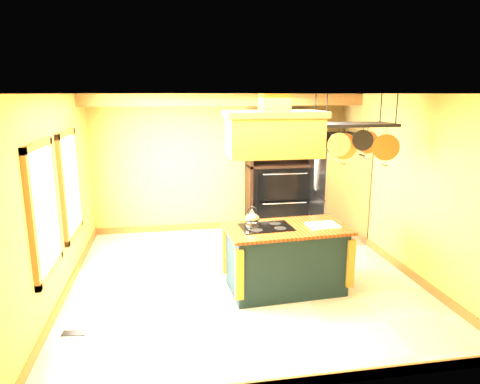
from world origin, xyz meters
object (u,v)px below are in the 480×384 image
object	(u,v)px
kitchen_island	(285,258)
range_hood	(274,131)
pot_rack	(355,134)
hutch	(280,185)
refrigerator	(337,190)

from	to	relation	value
kitchen_island	range_hood	size ratio (longest dim) A/B	1.36
range_hood	pot_rack	world-z (taller)	same
range_hood	hutch	bearing A→B (deg)	73.01
kitchen_island	range_hood	world-z (taller)	range_hood
pot_rack	refrigerator	xyz separation A→B (m)	(0.63, 1.99, -1.23)
refrigerator	hutch	xyz separation A→B (m)	(-0.92, 0.70, -0.04)
kitchen_island	hutch	size ratio (longest dim) A/B	0.73
range_hood	hutch	world-z (taller)	range_hood
pot_rack	refrigerator	distance (m)	2.43
kitchen_island	pot_rack	distance (m)	1.93
hutch	kitchen_island	bearing A→B (deg)	-103.08
range_hood	hutch	distance (m)	3.11
refrigerator	hutch	distance (m)	1.16
kitchen_island	refrigerator	xyz separation A→B (m)	(1.55, 1.99, 0.47)
pot_rack	hutch	bearing A→B (deg)	96.16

